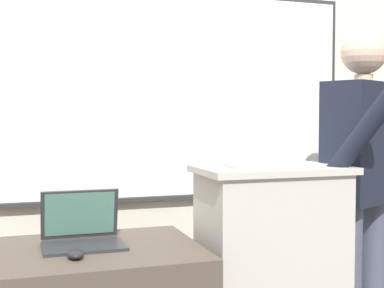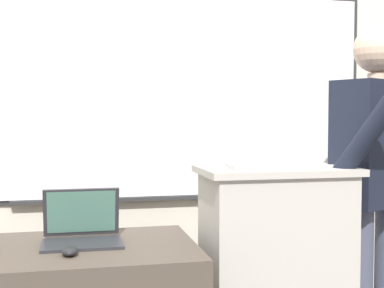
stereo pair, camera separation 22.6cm
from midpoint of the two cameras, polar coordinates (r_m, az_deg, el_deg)
back_wall at (r=3.08m, az=-2.23°, el=4.77°), size 6.40×0.17×2.64m
lectern_podium at (r=2.51m, az=11.51°, el=-13.79°), size 0.68×0.41×1.00m
person_presenter at (r=2.76m, az=21.30°, el=-2.48°), size 0.63×0.69×1.66m
laptop at (r=2.26m, az=-8.87°, el=-8.72°), size 0.32×0.26×0.22m
wireless_keyboard at (r=2.36m, az=11.59°, el=-2.32°), size 0.41×0.15×0.02m
computer_mouse_by_laptop at (r=2.06m, az=-9.84°, el=-11.21°), size 0.06×0.10×0.03m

